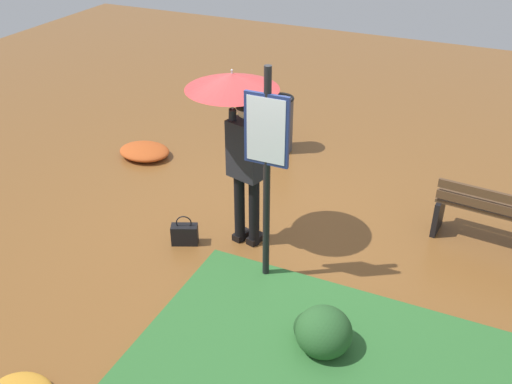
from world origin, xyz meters
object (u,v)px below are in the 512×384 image
at_px(info_sign_post, 267,155).
at_px(person_with_umbrella, 238,116).
at_px(handbag, 185,234).
at_px(park_bench, 500,215).
at_px(trash_bin, 279,124).

bearing_deg(info_sign_post, person_with_umbrella, -42.55).
relative_size(handbag, park_bench, 0.26).
xyz_separation_m(person_with_umbrella, park_bench, (-2.66, -1.11, -1.15)).
relative_size(handbag, trash_bin, 0.44).
distance_m(person_with_umbrella, trash_bin, 2.69).
height_order(person_with_umbrella, handbag, person_with_umbrella).
height_order(person_with_umbrella, trash_bin, person_with_umbrella).
bearing_deg(info_sign_post, handbag, -9.04).
relative_size(info_sign_post, trash_bin, 2.76).
relative_size(park_bench, trash_bin, 1.68).
distance_m(handbag, park_bench, 3.53).
xyz_separation_m(handbag, park_bench, (-3.22, -1.43, 0.28)).
height_order(info_sign_post, trash_bin, info_sign_post).
bearing_deg(handbag, person_with_umbrella, -150.46).
height_order(info_sign_post, park_bench, info_sign_post).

